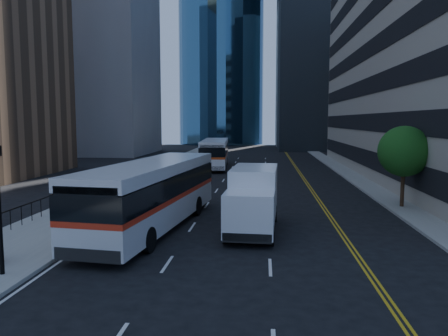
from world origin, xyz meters
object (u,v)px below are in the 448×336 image
object	(u,v)px
bus_rear	(215,153)
box_truck	(253,198)
bus_front	(153,193)
street_tree	(404,151)

from	to	relation	value
bus_rear	box_truck	bearing A→B (deg)	-83.33
bus_front	box_truck	size ratio (longest dim) A/B	2.04
bus_front	box_truck	bearing A→B (deg)	7.05
bus_front	street_tree	bearing A→B (deg)	31.14
street_tree	bus_front	size ratio (longest dim) A/B	0.37
bus_rear	box_truck	xyz separation A→B (m)	(5.21, -29.42, -0.14)
bus_rear	bus_front	bearing A→B (deg)	-93.26
bus_front	box_truck	xyz separation A→B (m)	(5.15, 0.01, -0.22)
street_tree	bus_front	distance (m)	15.93
street_tree	bus_rear	xyz separation A→B (m)	(-14.51, 22.94, -1.84)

